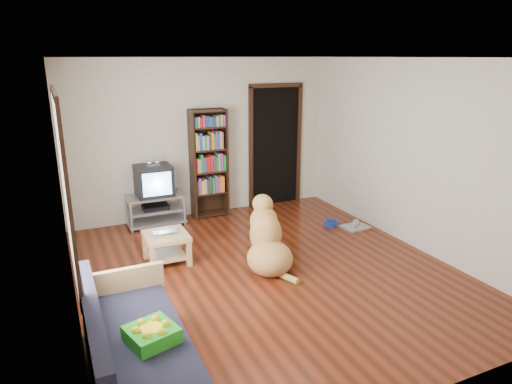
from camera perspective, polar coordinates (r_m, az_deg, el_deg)
name	(u,v)px	position (r m, az deg, el deg)	size (l,w,h in m)	color
ground	(267,271)	(5.86, 1.42, -9.90)	(5.00, 5.00, 0.00)	#612010
ceiling	(269,58)	(5.24, 1.63, 16.46)	(5.00, 5.00, 0.00)	white
wall_back	(202,138)	(7.68, -6.73, 6.66)	(4.50, 4.50, 0.00)	beige
wall_front	(423,251)	(3.45, 20.15, -6.89)	(4.50, 4.50, 0.00)	beige
wall_left	(63,195)	(4.89, -22.93, -0.34)	(5.00, 5.00, 0.00)	beige
wall_right	(415,155)	(6.68, 19.21, 4.35)	(5.00, 5.00, 0.00)	beige
green_cushion	(152,334)	(3.91, -12.92, -16.95)	(0.36, 0.36, 0.12)	green
laptop	(166,234)	(6.02, -11.16, -5.14)	(0.33, 0.21, 0.03)	silver
dog_bowl	(331,223)	(7.43, 9.35, -3.87)	(0.22, 0.22, 0.08)	#163498
grey_rag	(356,227)	(7.42, 12.35, -4.29)	(0.40, 0.32, 0.03)	#A1A1A1
window	(65,188)	(4.35, -22.74, 0.45)	(0.03, 1.46, 1.70)	white
doorway	(275,143)	(8.20, 2.41, 6.11)	(1.03, 0.05, 2.19)	black
tv_stand	(156,209)	(7.47, -12.44, -2.06)	(0.90, 0.45, 0.50)	#99999E
crt_tv	(153,180)	(7.36, -12.70, 1.49)	(0.55, 0.52, 0.58)	black
bookshelf	(209,158)	(7.61, -5.93, 4.29)	(0.60, 0.30, 1.80)	black
sofa	(136,355)	(4.10, -14.80, -19.08)	(0.80, 1.80, 0.80)	tan
coffee_table	(166,242)	(6.10, -11.15, -6.20)	(0.55, 0.55, 0.40)	tan
dog	(267,241)	(5.86, 1.39, -6.20)	(0.70, 1.14, 0.93)	#CF844F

